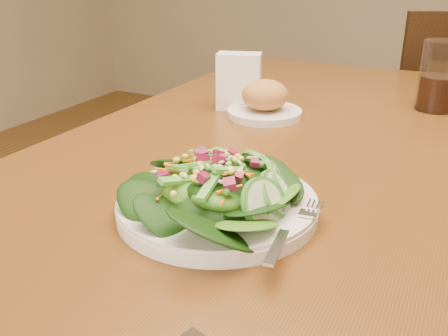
# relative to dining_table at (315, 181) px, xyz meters

# --- Properties ---
(dining_table) EXTENTS (0.90, 1.40, 0.75)m
(dining_table) POSITION_rel_dining_table_xyz_m (0.00, 0.00, 0.00)
(dining_table) COLOR #5F3310
(dining_table) RESTS_ON ground_plane
(chair_far) EXTENTS (0.55, 0.56, 0.91)m
(chair_far) POSITION_rel_dining_table_xyz_m (0.17, 1.00, -0.17)
(chair_far) COLOR black
(chair_far) RESTS_ON ground_plane
(salad_plate) EXTENTS (0.27, 0.27, 0.08)m
(salad_plate) POSITION_rel_dining_table_xyz_m (-0.02, -0.38, 0.13)
(salad_plate) COLOR silver
(salad_plate) RESTS_ON dining_table
(bread_plate) EXTENTS (0.16, 0.16, 0.08)m
(bread_plate) POSITION_rel_dining_table_xyz_m (-0.14, 0.06, 0.13)
(bread_plate) COLOR silver
(bread_plate) RESTS_ON dining_table
(drinking_glass) EXTENTS (0.09, 0.09, 0.15)m
(drinking_glass) POSITION_rel_dining_table_xyz_m (0.18, 0.28, 0.17)
(drinking_glass) COLOR silver
(drinking_glass) RESTS_ON dining_table
(napkin_holder) EXTENTS (0.11, 0.08, 0.12)m
(napkin_holder) POSITION_rel_dining_table_xyz_m (-0.22, 0.09, 0.17)
(napkin_holder) COLOR white
(napkin_holder) RESTS_ON dining_table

